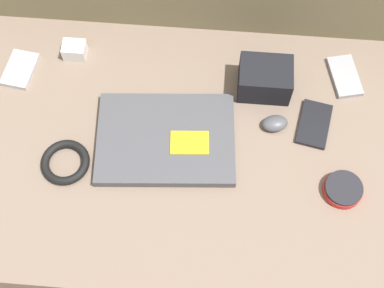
{
  "coord_description": "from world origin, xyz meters",
  "views": [
    {
      "loc": [
        0.04,
        -0.54,
        1.31
      ],
      "look_at": [
        0.0,
        0.0,
        0.18
      ],
      "focal_mm": 50.0,
      "sensor_mm": 36.0,
      "label": 1
    }
  ],
  "objects_px": {
    "phone_silver": "(314,124)",
    "phone_black": "(20,69)",
    "laptop": "(166,139)",
    "speaker_puck": "(343,189)",
    "computer_mouse": "(275,123)",
    "charger_brick": "(75,50)",
    "camera_pouch": "(265,79)",
    "phone_small": "(345,76)"
  },
  "relations": [
    {
      "from": "laptop",
      "to": "phone_silver",
      "type": "bearing_deg",
      "value": 7.24
    },
    {
      "from": "phone_silver",
      "to": "phone_small",
      "type": "relative_size",
      "value": 1.02
    },
    {
      "from": "computer_mouse",
      "to": "charger_brick",
      "type": "distance_m",
      "value": 0.54
    },
    {
      "from": "computer_mouse",
      "to": "phone_silver",
      "type": "relative_size",
      "value": 0.54
    },
    {
      "from": "laptop",
      "to": "phone_black",
      "type": "bearing_deg",
      "value": 152.36
    },
    {
      "from": "phone_silver",
      "to": "phone_black",
      "type": "relative_size",
      "value": 1.16
    },
    {
      "from": "laptop",
      "to": "speaker_puck",
      "type": "bearing_deg",
      "value": -17.08
    },
    {
      "from": "phone_silver",
      "to": "computer_mouse",
      "type": "bearing_deg",
      "value": -163.23
    },
    {
      "from": "phone_small",
      "to": "laptop",
      "type": "bearing_deg",
      "value": -166.94
    },
    {
      "from": "phone_black",
      "to": "computer_mouse",
      "type": "bearing_deg",
      "value": -1.35
    },
    {
      "from": "computer_mouse",
      "to": "phone_small",
      "type": "xyz_separation_m",
      "value": [
        0.18,
        0.15,
        -0.01
      ]
    },
    {
      "from": "speaker_puck",
      "to": "phone_black",
      "type": "bearing_deg",
      "value": 161.94
    },
    {
      "from": "speaker_puck",
      "to": "camera_pouch",
      "type": "distance_m",
      "value": 0.32
    },
    {
      "from": "laptop",
      "to": "charger_brick",
      "type": "height_order",
      "value": "charger_brick"
    },
    {
      "from": "computer_mouse",
      "to": "speaker_puck",
      "type": "distance_m",
      "value": 0.22
    },
    {
      "from": "laptop",
      "to": "phone_small",
      "type": "bearing_deg",
      "value": 22.19
    },
    {
      "from": "speaker_puck",
      "to": "charger_brick",
      "type": "height_order",
      "value": "charger_brick"
    },
    {
      "from": "computer_mouse",
      "to": "speaker_puck",
      "type": "height_order",
      "value": "computer_mouse"
    },
    {
      "from": "laptop",
      "to": "charger_brick",
      "type": "bearing_deg",
      "value": 134.05
    },
    {
      "from": "phone_black",
      "to": "camera_pouch",
      "type": "distance_m",
      "value": 0.62
    },
    {
      "from": "phone_silver",
      "to": "camera_pouch",
      "type": "xyz_separation_m",
      "value": [
        -0.13,
        0.1,
        0.04
      ]
    },
    {
      "from": "laptop",
      "to": "speaker_puck",
      "type": "height_order",
      "value": "laptop"
    },
    {
      "from": "phone_black",
      "to": "speaker_puck",
      "type": "bearing_deg",
      "value": -10.09
    },
    {
      "from": "phone_small",
      "to": "speaker_puck",
      "type": "bearing_deg",
      "value": -106.78
    },
    {
      "from": "camera_pouch",
      "to": "phone_silver",
      "type": "bearing_deg",
      "value": -37.49
    },
    {
      "from": "laptop",
      "to": "phone_silver",
      "type": "xyz_separation_m",
      "value": [
        0.35,
        0.07,
        -0.01
      ]
    },
    {
      "from": "laptop",
      "to": "phone_silver",
      "type": "relative_size",
      "value": 2.58
    },
    {
      "from": "computer_mouse",
      "to": "phone_small",
      "type": "distance_m",
      "value": 0.23
    },
    {
      "from": "computer_mouse",
      "to": "phone_silver",
      "type": "xyz_separation_m",
      "value": [
        0.1,
        0.01,
        -0.01
      ]
    },
    {
      "from": "phone_silver",
      "to": "charger_brick",
      "type": "relative_size",
      "value": 2.29
    },
    {
      "from": "laptop",
      "to": "phone_black",
      "type": "relative_size",
      "value": 2.99
    },
    {
      "from": "phone_small",
      "to": "charger_brick",
      "type": "xyz_separation_m",
      "value": [
        -0.69,
        0.02,
        0.01
      ]
    },
    {
      "from": "laptop",
      "to": "camera_pouch",
      "type": "xyz_separation_m",
      "value": [
        0.23,
        0.17,
        0.03
      ]
    },
    {
      "from": "computer_mouse",
      "to": "phone_black",
      "type": "height_order",
      "value": "computer_mouse"
    },
    {
      "from": "phone_black",
      "to": "charger_brick",
      "type": "relative_size",
      "value": 1.98
    },
    {
      "from": "laptop",
      "to": "camera_pouch",
      "type": "relative_size",
      "value": 2.67
    },
    {
      "from": "phone_black",
      "to": "laptop",
      "type": "bearing_deg",
      "value": -15.36
    },
    {
      "from": "laptop",
      "to": "computer_mouse",
      "type": "relative_size",
      "value": 4.82
    },
    {
      "from": "laptop",
      "to": "camera_pouch",
      "type": "distance_m",
      "value": 0.28
    },
    {
      "from": "computer_mouse",
      "to": "speaker_puck",
      "type": "relative_size",
      "value": 0.79
    },
    {
      "from": "speaker_puck",
      "to": "phone_small",
      "type": "relative_size",
      "value": 0.69
    },
    {
      "from": "speaker_puck",
      "to": "laptop",
      "type": "bearing_deg",
      "value": 167.23
    }
  ]
}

